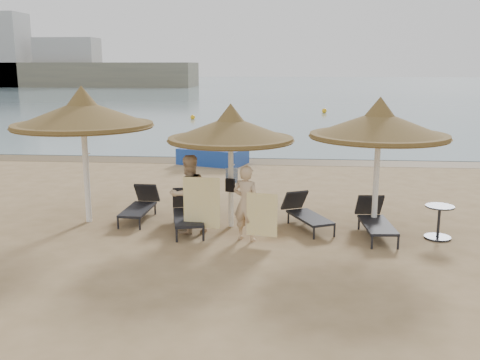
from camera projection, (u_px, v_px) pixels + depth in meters
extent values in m
plane|color=#A2845B|center=(254.00, 237.00, 11.90)|extent=(160.00, 160.00, 0.00)
cube|color=slate|center=(284.00, 87.00, 89.76)|extent=(200.00, 140.00, 0.03)
cube|color=brown|center=(269.00, 161.00, 21.05)|extent=(200.00, 1.60, 0.01)
cube|color=#756F58|center=(21.00, 75.00, 91.31)|extent=(60.00, 10.00, 4.00)
cube|color=#A3A2A0|center=(68.00, 63.00, 89.13)|extent=(10.00, 5.00, 8.00)
cylinder|color=white|center=(86.00, 173.00, 12.80)|extent=(0.14, 0.14, 2.40)
cone|color=brown|center=(83.00, 113.00, 12.49)|extent=(3.31, 3.31, 0.63)
cone|color=brown|center=(82.00, 97.00, 12.41)|extent=(0.80, 0.80, 0.51)
cylinder|color=brown|center=(83.00, 125.00, 12.55)|extent=(3.24, 3.24, 0.11)
cylinder|color=white|center=(231.00, 183.00, 12.44)|extent=(0.12, 0.12, 2.12)
cone|color=brown|center=(231.00, 128.00, 12.17)|extent=(2.92, 2.92, 0.55)
cone|color=brown|center=(231.00, 113.00, 12.10)|extent=(0.71, 0.71, 0.45)
cylinder|color=brown|center=(231.00, 139.00, 12.22)|extent=(2.86, 2.86, 0.10)
cylinder|color=white|center=(376.00, 183.00, 12.08)|extent=(0.13, 0.13, 2.24)
cone|color=brown|center=(379.00, 123.00, 11.79)|extent=(3.10, 3.10, 0.59)
cone|color=brown|center=(380.00, 107.00, 11.72)|extent=(0.75, 0.75, 0.48)
cylinder|color=brown|center=(379.00, 136.00, 11.85)|extent=(3.04, 3.04, 0.11)
cylinder|color=#212228|center=(118.00, 224.00, 12.42)|extent=(0.05, 0.05, 0.26)
cylinder|color=#212228|center=(140.00, 224.00, 12.36)|extent=(0.05, 0.05, 0.26)
cylinder|color=#212228|center=(135.00, 209.00, 13.68)|extent=(0.05, 0.05, 0.26)
cylinder|color=#212228|center=(155.00, 210.00, 13.62)|extent=(0.05, 0.05, 0.26)
cube|color=black|center=(138.00, 209.00, 13.03)|extent=(0.62, 1.41, 0.06)
cube|color=black|center=(147.00, 193.00, 13.78)|extent=(0.59, 0.41, 0.53)
cylinder|color=#212228|center=(177.00, 236.00, 11.50)|extent=(0.05, 0.05, 0.29)
cylinder|color=#212228|center=(203.00, 235.00, 11.58)|extent=(0.05, 0.05, 0.29)
cylinder|color=#212228|center=(175.00, 217.00, 12.89)|extent=(0.05, 0.05, 0.29)
cylinder|color=#212228|center=(199.00, 216.00, 12.97)|extent=(0.05, 0.05, 0.29)
cube|color=black|center=(188.00, 217.00, 12.25)|extent=(0.98, 1.65, 0.06)
cube|color=black|center=(186.00, 198.00, 13.07)|extent=(0.72, 0.57, 0.58)
cylinder|color=#212228|center=(314.00, 234.00, 11.69)|extent=(0.05, 0.05, 0.26)
cylinder|color=#212228|center=(334.00, 231.00, 11.87)|extent=(0.05, 0.05, 0.26)
cylinder|color=#212228|center=(288.00, 218.00, 12.87)|extent=(0.05, 0.05, 0.26)
cylinder|color=#212228|center=(307.00, 216.00, 13.04)|extent=(0.05, 0.05, 0.26)
cube|color=black|center=(310.00, 217.00, 12.37)|extent=(1.11, 1.49, 0.06)
cube|color=black|center=(294.00, 200.00, 13.07)|extent=(0.68, 0.60, 0.52)
cylinder|color=#212228|center=(372.00, 243.00, 11.07)|extent=(0.05, 0.05, 0.27)
cylinder|color=#212228|center=(398.00, 243.00, 11.06)|extent=(0.05, 0.05, 0.27)
cylinder|color=#212228|center=(359.00, 224.00, 12.39)|extent=(0.05, 0.05, 0.27)
cylinder|color=#212228|center=(382.00, 224.00, 12.38)|extent=(0.05, 0.05, 0.27)
cube|color=black|center=(377.00, 225.00, 11.74)|extent=(0.70, 1.49, 0.06)
cube|color=black|center=(369.00, 205.00, 12.52)|extent=(0.63, 0.45, 0.55)
cylinder|color=#212228|center=(437.00, 237.00, 11.78)|extent=(0.57, 0.57, 0.04)
cylinder|color=#212228|center=(439.00, 222.00, 11.71)|extent=(0.06, 0.06, 0.70)
cylinder|color=#212228|center=(440.00, 206.00, 11.63)|extent=(0.62, 0.62, 0.03)
imported|color=#D0AD85|center=(188.00, 188.00, 11.99)|extent=(1.14, 1.04, 2.08)
imported|color=#D0AD85|center=(246.00, 197.00, 11.47)|extent=(1.03, 0.85, 1.93)
cube|color=yellow|center=(202.00, 203.00, 11.67)|extent=(0.82, 0.09, 1.15)
cube|color=yellow|center=(262.00, 215.00, 11.27)|extent=(0.66, 0.15, 0.94)
cube|color=white|center=(232.00, 176.00, 12.59)|extent=(0.30, 0.14, 0.36)
cube|color=black|center=(230.00, 185.00, 12.29)|extent=(0.23, 0.13, 0.31)
cube|color=#1940A2|center=(213.00, 156.00, 20.53)|extent=(2.78, 2.14, 0.61)
cube|color=white|center=(213.00, 146.00, 20.45)|extent=(1.86, 1.65, 0.28)
cube|color=white|center=(202.00, 139.00, 20.57)|extent=(0.84, 1.12, 0.39)
sphere|color=#FDB013|center=(193.00, 117.00, 36.92)|extent=(0.33, 0.33, 0.33)
sphere|color=#FDB013|center=(324.00, 111.00, 41.60)|extent=(0.38, 0.38, 0.38)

